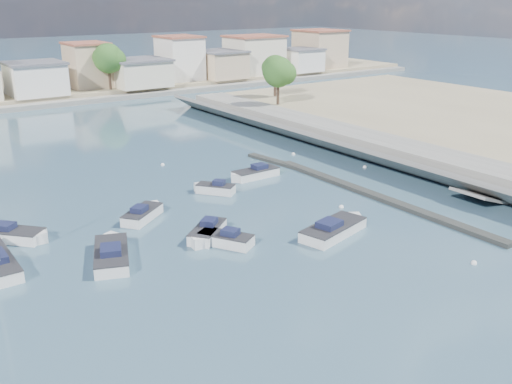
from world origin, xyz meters
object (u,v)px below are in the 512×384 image
motorboat_a (223,239)px  motorboat_g (14,235)px  motorboat_b (144,214)px  motorboat_f (214,189)px  motorboat_h (336,229)px  motorboat_c (254,174)px  motorboat_e (111,254)px  motorboat_d (206,233)px

motorboat_a → motorboat_g: size_ratio=0.89×
motorboat_b → motorboat_f: bearing=15.1°
motorboat_f → motorboat_g: 17.44m
motorboat_h → motorboat_g: bearing=147.7°
motorboat_c → motorboat_f: size_ratio=1.49×
motorboat_c → motorboat_e: (-18.40, -9.35, -0.00)m
motorboat_b → motorboat_g: (-9.57, 1.50, 0.00)m
motorboat_h → motorboat_b: bearing=133.2°
motorboat_g → motorboat_h: same height
motorboat_d → motorboat_f: 10.21m
motorboat_a → motorboat_h: bearing=-22.1°
motorboat_c → motorboat_g: same height
motorboat_b → motorboat_d: same height
motorboat_g → motorboat_h: (20.07, -12.68, -0.00)m
motorboat_d → motorboat_g: same height
motorboat_c → motorboat_h: size_ratio=0.80×
motorboat_a → motorboat_c: bearing=47.0°
motorboat_b → motorboat_h: (10.50, -11.18, 0.00)m
motorboat_a → motorboat_h: (7.98, -3.24, -0.00)m
motorboat_g → motorboat_f: bearing=2.0°
motorboat_f → motorboat_a: bearing=-118.0°
motorboat_a → motorboat_h: size_ratio=0.64×
motorboat_a → motorboat_e: (-7.48, 2.34, -0.00)m
motorboat_b → motorboat_c: size_ratio=0.81×
motorboat_e → motorboat_g: 8.46m
motorboat_g → motorboat_h: bearing=-32.3°
motorboat_d → motorboat_f: same height
motorboat_h → motorboat_c: bearing=78.9°
motorboat_d → motorboat_a: bearing=-75.5°
motorboat_b → motorboat_h: bearing=-46.8°
motorboat_a → motorboat_d: bearing=104.5°
motorboat_f → motorboat_e: bearing=-149.0°
motorboat_b → motorboat_a: bearing=-72.4°
motorboat_d → motorboat_c: bearing=41.6°
motorboat_e → motorboat_d: bearing=-5.8°
motorboat_d → motorboat_h: size_ratio=0.64×
motorboat_c → motorboat_e: same height
motorboat_b → motorboat_f: 8.14m
motorboat_e → motorboat_h: 16.43m
motorboat_c → motorboat_g: 23.12m
motorboat_f → motorboat_d: bearing=-124.3°
motorboat_d → motorboat_e: 7.10m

